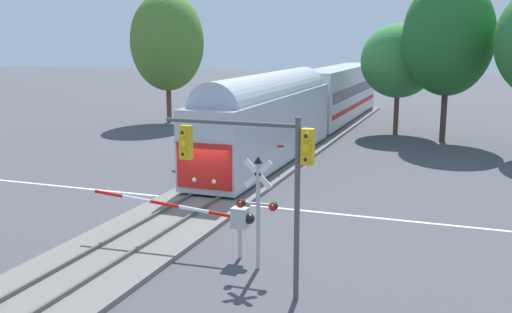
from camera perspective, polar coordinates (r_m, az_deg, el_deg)
ground_plane at (r=27.73m, az=-4.83°, el=-4.29°), size 220.00×220.00×0.00m
road_centre_stripe at (r=27.73m, az=-4.83°, el=-4.28°), size 44.00×0.20×0.01m
railway_track at (r=27.71m, az=-4.84°, el=-4.10°), size 4.40×80.00×0.32m
commuter_train at (r=44.53m, az=5.19°, el=5.26°), size 3.04×40.63×5.16m
crossing_gate_near at (r=20.46m, az=-3.56°, el=-5.72°), size 6.33×0.40×1.94m
crossing_signal_mast at (r=19.02m, az=0.17°, el=-4.33°), size 1.36×0.44×3.77m
crossing_gate_far at (r=34.38m, az=-5.59°, el=1.16°), size 6.53×0.40×1.80m
traffic_signal_near_right at (r=16.70m, az=0.19°, el=-0.51°), size 4.49×0.38×5.33m
pine_left_background at (r=53.63m, az=-8.58°, el=10.91°), size 6.48×6.48×11.54m
oak_far_right at (r=45.06m, az=18.10°, el=10.95°), size 6.45×6.45×11.83m
elm_centre_background at (r=47.96m, az=13.61°, el=8.97°), size 5.88×5.88×8.66m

